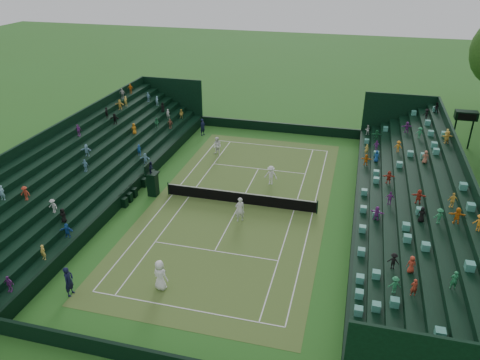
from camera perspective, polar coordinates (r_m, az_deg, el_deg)
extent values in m
plane|color=#2C6620|center=(35.43, 0.00, -2.90)|extent=(160.00, 160.00, 0.00)
cube|color=#2C6C24|center=(35.43, 0.00, -2.89)|extent=(12.97, 26.77, 0.01)
cube|color=black|center=(49.39, 4.69, 6.42)|extent=(17.17, 0.20, 1.00)
cube|color=black|center=(23.28, -10.61, -20.64)|extent=(17.17, 0.20, 1.00)
cube|color=black|center=(34.32, 13.87, -3.84)|extent=(0.20, 31.77, 1.00)
cube|color=black|center=(37.98, -12.48, -0.58)|extent=(0.20, 31.77, 1.00)
cube|color=black|center=(34.34, 14.70, -3.93)|extent=(0.80, 32.00, 1.00)
cube|color=black|center=(34.26, 16.08, -3.75)|extent=(0.80, 32.00, 1.45)
cube|color=black|center=(34.21, 17.46, -3.57)|extent=(0.80, 32.00, 1.90)
cube|color=black|center=(34.18, 18.84, -3.39)|extent=(0.80, 32.00, 2.35)
cube|color=black|center=(34.17, 20.22, -3.21)|extent=(0.80, 32.00, 2.80)
cube|color=black|center=(34.17, 21.60, -3.02)|extent=(0.80, 32.00, 3.25)
cube|color=black|center=(34.20, 22.98, -2.83)|extent=(0.80, 32.00, 3.70)
cube|color=black|center=(34.25, 24.36, -2.64)|extent=(0.80, 32.00, 4.15)
cube|color=black|center=(34.19, 25.30, -2.18)|extent=(0.20, 32.00, 4.90)
cube|color=black|center=(38.20, -13.16, -0.49)|extent=(0.80, 32.00, 1.00)
cube|color=black|center=(38.46, -14.25, -0.06)|extent=(0.80, 32.00, 1.45)
cube|color=black|center=(38.73, -15.33, 0.38)|extent=(0.80, 32.00, 1.90)
cube|color=black|center=(39.03, -16.40, 0.80)|extent=(0.80, 32.00, 2.35)
cube|color=black|center=(39.33, -17.45, 1.22)|extent=(0.80, 32.00, 2.80)
cube|color=black|center=(39.66, -18.48, 1.63)|extent=(0.80, 32.00, 3.25)
cube|color=black|center=(39.99, -19.50, 2.03)|extent=(0.80, 32.00, 3.70)
cube|color=black|center=(40.34, -20.49, 2.43)|extent=(0.80, 32.00, 4.15)
cube|color=black|center=(40.48, -21.16, 2.98)|extent=(0.20, 32.00, 4.90)
cylinder|color=black|center=(36.89, -8.73, -1.03)|extent=(0.10, 0.10, 1.06)
cylinder|color=black|center=(34.36, 9.39, -3.28)|extent=(0.10, 0.10, 1.06)
cube|color=black|center=(35.21, 0.00, -2.24)|extent=(11.57, 0.02, 0.86)
cube|color=white|center=(34.99, 0.00, -1.57)|extent=(11.57, 0.04, 0.07)
cylinder|color=black|center=(49.41, 24.61, 5.28)|extent=(0.16, 0.16, 3.00)
cylinder|color=black|center=(49.71, 26.30, 5.05)|extent=(0.16, 0.16, 3.00)
cube|color=black|center=(49.01, 25.87, 7.12)|extent=(2.00, 1.00, 0.80)
cube|color=black|center=(36.86, -10.57, -0.55)|extent=(0.71, 0.71, 1.82)
cube|color=black|center=(36.44, -10.70, 0.79)|extent=(0.91, 0.91, 0.10)
cube|color=black|center=(36.44, -11.25, 1.35)|extent=(0.08, 0.91, 0.71)
imported|color=black|center=(36.22, -10.76, 1.53)|extent=(0.42, 0.50, 0.94)
cube|color=black|center=(35.93, -13.94, -2.65)|extent=(0.45, 0.45, 0.73)
cube|color=black|center=(35.82, -14.34, -1.97)|extent=(0.05, 0.45, 0.45)
cube|color=black|center=(36.54, -13.38, -2.06)|extent=(0.45, 0.45, 0.73)
cube|color=black|center=(36.43, -13.77, -1.39)|extent=(0.05, 0.45, 0.45)
cube|color=black|center=(37.16, -12.83, -1.50)|extent=(0.45, 0.45, 0.73)
cube|color=black|center=(37.05, -13.21, -0.83)|extent=(0.05, 0.45, 0.45)
cube|color=black|center=(38.57, -11.65, -0.29)|extent=(0.45, 0.45, 0.73)
cube|color=black|center=(38.47, -12.02, 0.36)|extent=(0.05, 0.45, 0.45)
cube|color=black|center=(39.21, -11.16, 0.22)|extent=(0.45, 0.45, 0.73)
cube|color=black|center=(39.11, -11.52, 0.86)|extent=(0.05, 0.45, 0.45)
cube|color=black|center=(39.86, -10.68, 0.72)|extent=(0.45, 0.45, 0.73)
cube|color=black|center=(39.76, -11.03, 1.34)|extent=(0.05, 0.45, 0.45)
imported|color=white|center=(27.08, -9.71, -11.36)|extent=(1.05, 0.83, 1.88)
imported|color=silver|center=(32.83, -0.02, -3.59)|extent=(0.81, 0.73, 1.86)
imported|color=white|center=(43.54, -2.78, 4.16)|extent=(1.01, 0.91, 1.72)
imported|color=white|center=(38.04, 3.78, 0.60)|extent=(1.07, 0.65, 1.62)
imported|color=black|center=(48.37, -4.57, 6.46)|extent=(0.64, 0.76, 1.76)
imported|color=black|center=(27.98, -20.14, -11.52)|extent=(0.44, 0.67, 1.82)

